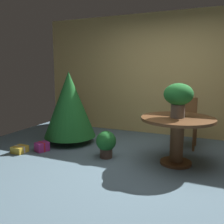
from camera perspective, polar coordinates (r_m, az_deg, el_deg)
ground_plane at (r=3.59m, az=6.61°, el=-13.53°), size 6.60×6.60×0.00m
back_wall_panel at (r=5.45m, az=13.72°, el=8.29°), size 6.00×0.10×2.60m
round_dining_table at (r=3.81m, az=14.85°, el=-4.12°), size 1.08×1.08×0.72m
flower_vase at (r=3.71m, az=15.12°, el=3.54°), size 0.43×0.43×0.50m
wooden_chair_far at (r=4.74m, az=16.63°, el=-1.62°), size 0.41×0.40×0.91m
holiday_tree at (r=4.80m, az=-9.83°, el=1.74°), size 0.99×0.99×1.38m
gift_box_gold at (r=4.59m, az=-20.55°, el=-8.08°), size 0.22×0.23×0.12m
gift_box_purple at (r=4.54m, az=-15.90°, el=-7.73°), size 0.24×0.26×0.16m
potted_plant at (r=4.02m, az=-1.38°, el=-7.12°), size 0.33×0.33×0.44m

